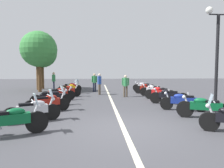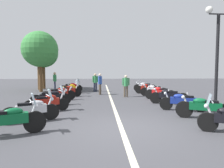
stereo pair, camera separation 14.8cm
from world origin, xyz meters
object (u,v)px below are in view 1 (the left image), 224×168
(motorcycle_right_row_3, at_px, (169,96))
(motorcycle_right_row_7, at_px, (144,87))
(street_lamp_twin_globe, at_px, (218,41))
(roadside_tree_0, at_px, (37,49))
(roadside_tree_2, at_px, (42,53))
(bystander_3, at_px, (54,80))
(roadside_tree_1, at_px, (39,49))
(motorcycle_right_row_6, at_px, (146,88))
(motorcycle_left_row_5, at_px, (67,91))
(bystander_1, at_px, (99,82))
(motorcycle_left_row_3, at_px, (51,97))
(motorcycle_left_row_7, at_px, (71,87))
(bystander_0, at_px, (125,84))
(motorcycle_left_row_1, at_px, (33,110))
(motorcycle_left_row_0, at_px, (10,120))
(motorcycle_left_row_4, at_px, (59,94))
(bystander_2, at_px, (94,81))
(motorcycle_left_row_6, at_px, (69,89))
(motorcycle_right_row_5, at_px, (153,90))
(motorcycle_right_row_2, at_px, (183,101))
(motorcycle_left_row_2, at_px, (48,102))
(motorcycle_right_row_1, at_px, (205,107))
(motorcycle_right_row_4, at_px, (160,93))

(motorcycle_right_row_3, bearing_deg, motorcycle_right_row_7, -70.27)
(street_lamp_twin_globe, xyz_separation_m, roadside_tree_0, (11.09, 11.58, 0.73))
(motorcycle_right_row_3, bearing_deg, roadside_tree_2, -24.46)
(bystander_3, distance_m, roadside_tree_1, 3.19)
(motorcycle_right_row_6, bearing_deg, roadside_tree_0, 0.02)
(roadside_tree_2, bearing_deg, motorcycle_right_row_7, -108.63)
(motorcycle_left_row_5, bearing_deg, bystander_1, 3.75)
(motorcycle_left_row_3, bearing_deg, motorcycle_right_row_6, 16.43)
(motorcycle_right_row_7, bearing_deg, motorcycle_left_row_5, 53.07)
(motorcycle_right_row_6, relative_size, roadside_tree_2, 0.37)
(motorcycle_left_row_7, xyz_separation_m, roadside_tree_2, (3.26, 3.39, 3.30))
(bystander_0, bearing_deg, roadside_tree_1, 63.57)
(motorcycle_left_row_1, relative_size, bystander_3, 1.07)
(motorcycle_left_row_0, height_order, motorcycle_right_row_3, motorcycle_left_row_0)
(motorcycle_left_row_1, distance_m, bystander_3, 11.94)
(motorcycle_left_row_1, xyz_separation_m, motorcycle_left_row_4, (5.16, 0.14, -0.01))
(motorcycle_left_row_3, distance_m, bystander_3, 8.64)
(motorcycle_left_row_7, height_order, bystander_2, bystander_2)
(motorcycle_left_row_1, relative_size, motorcycle_left_row_5, 0.96)
(motorcycle_left_row_6, relative_size, bystander_2, 1.14)
(motorcycle_left_row_7, distance_m, bystander_2, 2.22)
(motorcycle_right_row_3, xyz_separation_m, motorcycle_right_row_5, (3.41, -0.09, -0.01))
(motorcycle_left_row_0, height_order, motorcycle_right_row_7, motorcycle_left_row_0)
(motorcycle_left_row_4, xyz_separation_m, motorcycle_left_row_6, (3.31, -0.18, 0.01))
(motorcycle_left_row_3, xyz_separation_m, motorcycle_left_row_4, (1.83, -0.01, -0.00))
(motorcycle_right_row_7, height_order, bystander_0, bystander_0)
(bystander_0, bearing_deg, motorcycle_right_row_2, -155.67)
(motorcycle_left_row_3, distance_m, motorcycle_left_row_5, 3.49)
(motorcycle_left_row_1, relative_size, motorcycle_right_row_3, 0.91)
(motorcycle_right_row_5, height_order, motorcycle_right_row_6, motorcycle_right_row_5)
(motorcycle_left_row_0, distance_m, street_lamp_twin_globe, 9.07)
(roadside_tree_0, height_order, roadside_tree_1, roadside_tree_0)
(motorcycle_right_row_2, relative_size, bystander_3, 1.18)
(motorcycle_right_row_5, relative_size, street_lamp_twin_globe, 0.41)
(motorcycle_left_row_2, distance_m, motorcycle_right_row_2, 6.36)
(motorcycle_left_row_6, height_order, motorcycle_right_row_1, motorcycle_left_row_6)
(motorcycle_left_row_7, height_order, motorcycle_right_row_7, motorcycle_left_row_7)
(motorcycle_right_row_5, xyz_separation_m, roadside_tree_2, (6.62, 10.02, 3.30))
(motorcycle_left_row_6, bearing_deg, motorcycle_right_row_6, -22.38)
(motorcycle_left_row_1, distance_m, motorcycle_right_row_3, 7.32)
(motorcycle_right_row_1, distance_m, bystander_1, 9.11)
(bystander_2, bearing_deg, motorcycle_right_row_7, -112.76)
(motorcycle_left_row_6, relative_size, motorcycle_right_row_7, 0.98)
(motorcycle_right_row_1, xyz_separation_m, bystander_0, (6.61, 2.25, 0.46))
(roadside_tree_0, bearing_deg, motorcycle_left_row_0, -166.02)
(motorcycle_right_row_3, bearing_deg, motorcycle_right_row_6, -68.76)
(motorcycle_right_row_1, distance_m, roadside_tree_2, 17.19)
(motorcycle_right_row_2, relative_size, motorcycle_right_row_4, 1.12)
(motorcycle_left_row_6, height_order, roadside_tree_0, roadside_tree_0)
(motorcycle_left_row_4, distance_m, motorcycle_left_row_5, 1.67)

